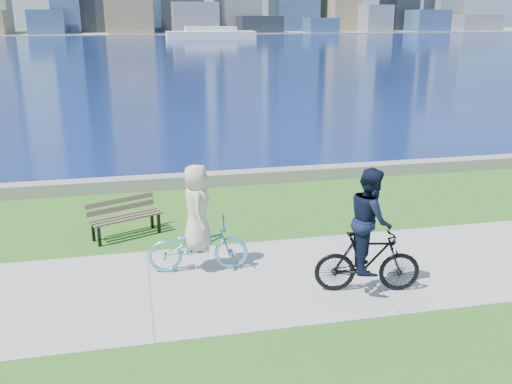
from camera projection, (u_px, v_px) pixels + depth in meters
ground at (150, 291)px, 10.15m from camera, size 320.00×320.00×0.00m
concrete_path at (150, 290)px, 10.14m from camera, size 80.00×3.50×0.02m
seawall at (141, 183)px, 15.87m from camera, size 90.00×0.50×0.35m
bay_water at (129, 48)px, 77.18m from camera, size 320.00×131.00×0.01m
far_shore at (128, 32)px, 131.16m from camera, size 320.00×30.00×0.12m
ferry_far at (211, 34)px, 101.17m from camera, size 15.68×4.48×2.13m
park_bench at (124, 214)px, 12.51m from camera, size 1.67×1.12×0.82m
cyclist_woman at (198, 232)px, 10.71m from camera, size 0.80×1.94×2.09m
cyclist_man at (369, 241)px, 9.83m from camera, size 0.90×1.92×2.25m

